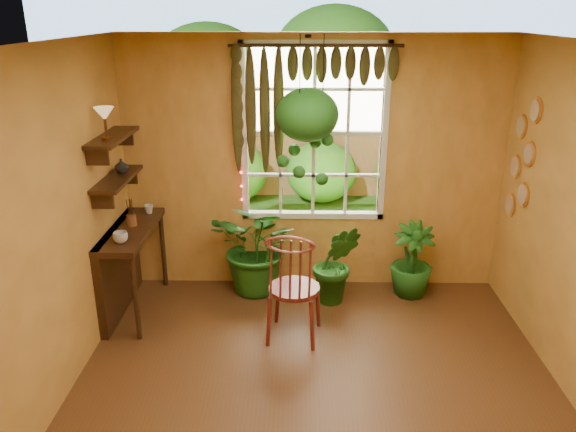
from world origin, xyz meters
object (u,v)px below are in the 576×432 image
counter_ledge (123,260)px  windsor_chair (293,303)px  potted_plant_mid (336,264)px  potted_plant_left (259,246)px  hanging_basket (307,123)px

counter_ledge → windsor_chair: size_ratio=0.95×
potted_plant_mid → potted_plant_left: bearing=164.2°
counter_ledge → windsor_chair: (1.71, -0.50, -0.19)m
potted_plant_mid → hanging_basket: 1.49m
windsor_chair → hanging_basket: (0.12, 0.77, 1.52)m
potted_plant_left → hanging_basket: bearing=-17.8°
potted_plant_left → windsor_chair: bearing=-68.1°
counter_ledge → potted_plant_left: potted_plant_left is taller
hanging_basket → counter_ledge: bearing=-171.6°
windsor_chair → hanging_basket: 1.71m
counter_ledge → potted_plant_left: size_ratio=1.13×
windsor_chair → potted_plant_left: 1.02m
counter_ledge → hanging_basket: bearing=8.4°
windsor_chair → potted_plant_left: (-0.37, 0.93, 0.16)m
potted_plant_mid → counter_ledge: bearing=-174.7°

